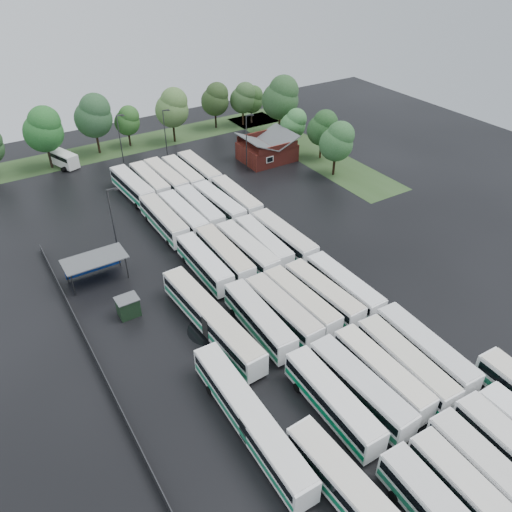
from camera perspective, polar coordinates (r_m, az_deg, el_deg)
ground at (r=61.03m, az=4.47°, el=-7.95°), size 160.00×160.00×0.00m
brick_building at (r=101.68m, az=1.26°, el=11.91°), size 10.07×8.60×5.39m
wash_shed at (r=69.76m, az=-18.03°, el=-0.50°), size 8.20×4.20×3.58m
utility_hut at (r=63.46m, az=-14.41°, el=-5.61°), size 2.70×2.20×2.62m
grass_strip_north at (r=112.33m, az=-14.85°, el=12.01°), size 80.00×10.00×0.01m
grass_strip_east at (r=107.84m, az=5.79°, el=12.04°), size 10.00×50.00×0.01m
west_fence at (r=59.68m, az=-18.21°, el=-10.46°), size 0.10×50.00×1.20m
bus_r0c1 at (r=48.45m, az=23.65°, el=-24.13°), size 3.03×12.54×3.47m
bus_r0c2 at (r=50.14m, az=25.58°, el=-21.94°), size 3.22×12.94×3.57m
bus_r1c0 at (r=51.21m, az=8.72°, el=-16.00°), size 2.98×12.76×3.54m
bus_r1c1 at (r=52.73m, az=11.80°, el=-14.44°), size 3.03×12.98×3.60m
bus_r1c2 at (r=54.59m, az=14.14°, el=-12.81°), size 2.75×12.50×3.47m
bus_r1c3 at (r=56.09m, az=16.68°, el=-11.67°), size 3.31×12.96×3.58m
bus_r1c4 at (r=58.18m, az=18.73°, el=-10.09°), size 3.32×13.09×3.61m
bus_r2c0 at (r=58.80m, az=0.35°, el=-7.27°), size 3.06×12.65×3.50m
bus_r2c1 at (r=60.05m, az=3.05°, el=-6.29°), size 3.00×12.54×3.47m
bus_r2c2 at (r=61.54m, az=5.17°, el=-5.23°), size 3.05×12.42×3.43m
bus_r2c3 at (r=62.98m, az=7.69°, el=-4.34°), size 3.19×12.52×3.46m
bus_r2c4 at (r=64.63m, az=10.02°, el=-3.42°), size 2.75×12.51×3.48m
bus_r3c0 at (r=68.05m, az=-5.94°, el=-0.84°), size 2.74×12.40×3.45m
bus_r3c1 at (r=69.28m, az=-3.61°, el=0.08°), size 2.98×12.89×3.57m
bus_r3c2 at (r=70.27m, az=-1.05°, el=0.70°), size 2.96×12.82×3.56m
bus_r3c3 at (r=71.82m, az=0.84°, el=1.47°), size 3.06×12.46×3.45m
bus_r3c4 at (r=72.99m, az=3.15°, el=2.12°), size 3.03×13.11×3.64m
bus_r4c0 at (r=78.52m, az=-10.48°, el=4.08°), size 2.80×13.07×3.64m
bus_r4c1 at (r=79.27m, az=-8.31°, el=4.60°), size 2.86×12.85×3.57m
bus_r4c2 at (r=80.75m, az=-6.45°, el=5.34°), size 2.85×12.75×3.54m
bus_r4c3 at (r=81.82m, az=-4.27°, el=5.91°), size 3.19×12.91×3.57m
bus_r4c4 at (r=83.41m, az=-2.27°, el=6.57°), size 2.83×12.78×3.55m
bus_r5c0 at (r=89.78m, az=-13.92°, el=7.72°), size 3.43×13.16×3.63m
bus_r5c1 at (r=91.00m, az=-12.03°, el=8.30°), size 2.79×12.47×3.46m
bus_r5c2 at (r=91.70m, az=-10.23°, el=8.77°), size 3.15×12.98×3.59m
bus_r5c3 at (r=92.56m, az=-8.35°, el=9.17°), size 2.77×12.50×3.47m
bus_r5c4 at (r=93.82m, az=-6.50°, el=9.72°), size 2.75×12.82×3.57m
artic_bus_west_b at (r=59.01m, az=-5.16°, el=-7.20°), size 3.67×19.33×3.57m
artic_bus_west_c at (r=49.42m, az=-0.72°, el=-18.02°), size 3.01×18.80×3.48m
minibus at (r=105.79m, az=-21.11°, el=10.35°), size 4.46×7.03×2.88m
tree_north_1 at (r=103.89m, az=-23.10°, el=13.22°), size 7.34×7.34×12.16m
tree_north_2 at (r=107.68m, az=-18.04°, el=15.04°), size 7.44×7.44×12.32m
tree_north_3 at (r=110.44m, az=-14.46°, el=14.79°), size 5.22×5.22×8.64m
tree_north_4 at (r=110.25m, az=-9.51°, el=16.41°), size 7.01×7.01×11.62m
tree_north_5 at (r=117.41m, az=-4.63°, el=17.46°), size 6.25×6.25×10.35m
tree_north_6 at (r=119.18m, az=-1.42°, el=17.64°), size 5.92×5.92×9.80m
tree_east_0 at (r=94.69m, az=9.31°, el=12.83°), size 6.26×6.26×10.37m
tree_east_1 at (r=101.72m, az=7.68°, el=14.34°), size 5.97×5.97×9.89m
tree_east_2 at (r=105.69m, az=4.37°, el=14.88°), size 5.27×5.23×8.67m
tree_east_3 at (r=112.25m, az=2.91°, el=17.67°), size 7.93×7.93×13.13m
tree_east_4 at (r=120.42m, az=-0.44°, el=17.48°), size 5.26×5.26×8.72m
lamp_post_ne at (r=95.83m, az=-1.03°, el=13.27°), size 1.65×0.32×10.75m
lamp_post_nw at (r=72.20m, az=-16.03°, el=4.17°), size 1.63×0.32×10.61m
lamp_post_back_w at (r=99.78m, az=-15.22°, el=12.87°), size 1.62×0.31×10.49m
lamp_post_back_e at (r=102.15m, az=-10.31°, el=13.85°), size 1.54×0.30×9.99m
puddle_0 at (r=52.98m, az=17.16°, el=-18.67°), size 5.24×5.24×0.01m
puddle_1 at (r=55.23m, az=22.58°, el=-17.34°), size 4.36×4.36×0.01m
puddle_2 at (r=60.60m, az=-5.18°, el=-8.36°), size 5.69×5.69×0.01m
puddle_3 at (r=62.73m, az=10.58°, el=-7.14°), size 3.82×3.82×0.01m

